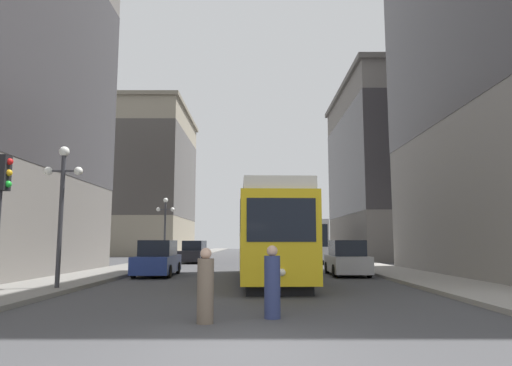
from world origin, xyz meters
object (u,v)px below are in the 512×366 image
pedestrian_crossing_far (271,284)px  lamp_post_left_far (164,219)px  lamp_post_left_near (60,193)px  streetcar (267,234)px  parked_car_left_mid (156,259)px  parked_car_left_near (193,253)px  parked_car_right_far (345,259)px  pedestrian_crossing_near (204,288)px  transit_bus (301,239)px

pedestrian_crossing_far → lamp_post_left_far: lamp_post_left_far is taller
pedestrian_crossing_far → lamp_post_left_near: size_ratio=0.33×
streetcar → parked_car_left_mid: size_ratio=2.63×
parked_car_left_near → parked_car_left_mid: same height
parked_car_left_near → parked_car_right_far: (9.84, -13.77, -0.00)m
streetcar → parked_car_left_mid: (-5.67, 3.04, -1.26)m
pedestrian_crossing_near → pedestrian_crossing_far: bearing=-47.7°
parked_car_left_mid → pedestrian_crossing_near: bearing=-75.2°
streetcar → parked_car_left_near: streetcar is taller
parked_car_left_mid → transit_bus: bearing=59.4°
streetcar → lamp_post_left_far: (-7.57, 14.12, 1.34)m
parked_car_left_mid → lamp_post_left_far: size_ratio=0.98×
pedestrian_crossing_near → pedestrian_crossing_far: pedestrian_crossing_far is taller
parked_car_right_far → parked_car_left_mid: bearing=2.4°
streetcar → parked_car_right_far: streetcar is taller
lamp_post_left_near → lamp_post_left_far: size_ratio=1.02×
lamp_post_left_near → parked_car_left_mid: bearing=75.8°
parked_car_left_near → pedestrian_crossing_far: size_ratio=2.83×
parked_car_left_mid → pedestrian_crossing_far: parked_car_left_mid is taller
parked_car_left_near → pedestrian_crossing_near: 27.88m
parked_car_right_far → lamp_post_left_near: bearing=34.6°
parked_car_left_mid → lamp_post_left_near: (-1.90, -7.52, 2.65)m
parked_car_right_far → pedestrian_crossing_far: 13.89m
lamp_post_left_far → pedestrian_crossing_far: bearing=-73.0°
lamp_post_left_far → parked_car_left_near: bearing=56.5°
parked_car_left_near → pedestrian_crossing_near: (3.99, -27.59, -0.09)m
streetcar → lamp_post_left_near: 8.91m
transit_bus → parked_car_left_near: 9.68m
parked_car_right_far → lamp_post_left_far: 16.23m
transit_bus → pedestrian_crossing_near: 30.73m
lamp_post_left_far → parked_car_left_mid: bearing=-80.3°
lamp_post_left_near → lamp_post_left_far: lamp_post_left_near is taller
parked_car_left_near → pedestrian_crossing_near: bearing=-78.5°
transit_bus → lamp_post_left_near: bearing=-115.9°
parked_car_left_near → pedestrian_crossing_near: parked_car_left_near is taller
parked_car_right_far → lamp_post_left_far: lamp_post_left_far is taller
lamp_post_left_near → lamp_post_left_far: (0.00, 18.60, -0.06)m
parked_car_left_mid → pedestrian_crossing_far: 14.11m
pedestrian_crossing_near → lamp_post_left_near: lamp_post_left_near is taller
streetcar → lamp_post_left_near: (-7.57, -4.48, 1.40)m
parked_car_left_near → parked_car_right_far: 16.92m
streetcar → pedestrian_crossing_near: 10.81m
pedestrian_crossing_near → parked_car_left_mid: bearing=35.4°
streetcar → parked_car_left_mid: streetcar is taller
streetcar → parked_car_left_near: bearing=106.3°
streetcar → pedestrian_crossing_far: size_ratio=7.65×
parked_car_left_mid → pedestrian_crossing_far: (5.48, -13.00, -0.07)m
transit_bus → parked_car_left_mid: (-9.24, -16.61, -1.10)m
streetcar → lamp_post_left_far: 16.07m
transit_bus → parked_car_left_mid: transit_bus is taller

